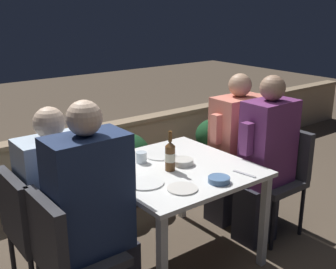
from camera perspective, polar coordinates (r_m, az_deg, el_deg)
The scene contains 23 objects.
ground_plane at distance 3.28m, azimuth 0.84°, elevation -16.29°, with size 16.00×16.00×0.00m, color brown.
parapet_wall at distance 4.34m, azimuth -12.17°, elevation -3.27°, with size 9.00×0.18×0.62m.
dining_table at distance 2.97m, azimuth 0.89°, elevation -5.94°, with size 1.00×1.00×0.72m.
planter_hedge at distance 3.84m, azimuth -8.89°, elevation -4.88°, with size 0.97×0.47×0.67m.
chair_left_near at distance 2.44m, azimuth -13.74°, elevation -14.90°, with size 0.43×0.43×0.86m.
person_navy_jumper at distance 2.44m, azimuth -9.82°, elevation -10.83°, with size 0.51×0.26×1.34m.
chair_left_far at distance 2.75m, azimuth -17.88°, elevation -11.31°, with size 0.43×0.43×0.86m.
person_blue_shirt at distance 2.77m, azimuth -14.25°, elevation -8.73°, with size 0.49×0.26×1.24m.
chair_right_near at distance 3.51m, azimuth 14.82°, elevation -4.63°, with size 0.43×0.43×0.86m.
person_purple_stripe at distance 3.32m, azimuth 12.95°, elevation -3.37°, with size 0.49×0.26×1.32m.
chair_right_far at distance 3.78m, azimuth 10.89°, elevation -2.76°, with size 0.43×0.43×0.86m.
person_coral_top at distance 3.61m, azimuth 8.94°, elevation -1.89°, with size 0.51×0.26×1.27m.
beer_bottle at distance 2.85m, azimuth 0.29°, elevation -2.86°, with size 0.07×0.07×0.28m.
plate_0 at distance 2.60m, azimuth 1.95°, elevation -7.34°, with size 0.19×0.19×0.01m.
plate_1 at distance 2.68m, azimuth -3.11°, elevation -6.52°, with size 0.24×0.24×0.01m.
plate_2 at distance 3.15m, azimuth -1.07°, elevation -2.79°, with size 0.24×0.24×0.01m.
bowl_0 at distance 2.71m, azimuth 6.92°, elevation -6.03°, with size 0.14×0.14×0.04m.
bowl_1 at distance 2.98m, azimuth 2.02°, elevation -3.65°, with size 0.15×0.15×0.04m.
glass_cup_0 at distance 2.79m, azimuth -5.61°, elevation -4.84°, with size 0.07×0.07×0.08m.
glass_cup_1 at distance 3.05m, azimuth -10.16°, elevation -2.91°, with size 0.06×0.06×0.09m.
glass_cup_2 at distance 3.01m, azimuth -3.62°, elevation -3.11°, with size 0.08×0.08×0.08m.
fork_0 at distance 2.86m, azimuth 10.29°, elevation -5.26°, with size 0.05×0.17×0.01m.
potted_plant at distance 4.44m, azimuth 6.16°, elevation -1.15°, with size 0.38×0.38×0.67m.
Camera 1 is at (-1.70, -2.13, 1.82)m, focal length 45.00 mm.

